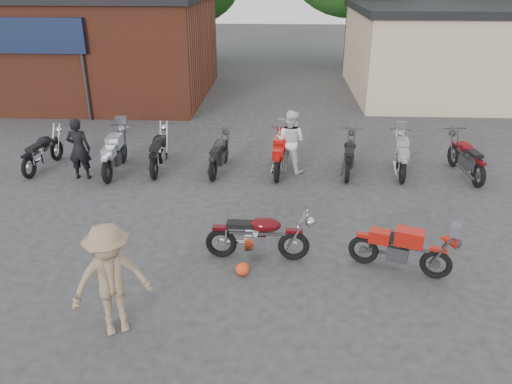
{
  "coord_description": "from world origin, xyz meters",
  "views": [
    {
      "loc": [
        0.33,
        -7.62,
        5.14
      ],
      "look_at": [
        -0.16,
        1.77,
        0.9
      ],
      "focal_mm": 35.0,
      "sensor_mm": 36.0,
      "label": 1
    }
  ],
  "objects_px": {
    "person_tan": "(111,280)",
    "row_bike_6": "(401,154)",
    "helmet": "(243,269)",
    "vintage_motorcycle": "(259,233)",
    "row_bike_5": "(349,153)",
    "row_bike_0": "(43,149)",
    "person_light": "(290,141)",
    "row_bike_3": "(219,152)",
    "row_bike_1": "(114,151)",
    "row_bike_4": "(280,152)",
    "person_dark": "(79,149)",
    "row_bike_2": "(159,148)",
    "row_bike_7": "(466,155)",
    "sportbike": "(402,246)"
  },
  "relations": [
    {
      "from": "row_bike_1",
      "to": "row_bike_5",
      "type": "distance_m",
      "value": 6.38
    },
    {
      "from": "row_bike_4",
      "to": "row_bike_6",
      "type": "distance_m",
      "value": 3.28
    },
    {
      "from": "person_tan",
      "to": "row_bike_4",
      "type": "xyz_separation_m",
      "value": [
        2.44,
        6.72,
        -0.34
      ]
    },
    {
      "from": "person_dark",
      "to": "row_bike_6",
      "type": "distance_m",
      "value": 8.56
    },
    {
      "from": "person_tan",
      "to": "row_bike_5",
      "type": "relative_size",
      "value": 0.95
    },
    {
      "from": "row_bike_5",
      "to": "row_bike_7",
      "type": "height_order",
      "value": "row_bike_7"
    },
    {
      "from": "row_bike_7",
      "to": "person_dark",
      "type": "bearing_deg",
      "value": 87.27
    },
    {
      "from": "helmet",
      "to": "row_bike_6",
      "type": "xyz_separation_m",
      "value": [
        3.9,
        5.17,
        0.44
      ]
    },
    {
      "from": "person_light",
      "to": "row_bike_4",
      "type": "height_order",
      "value": "person_light"
    },
    {
      "from": "row_bike_3",
      "to": "row_bike_4",
      "type": "height_order",
      "value": "row_bike_4"
    },
    {
      "from": "row_bike_4",
      "to": "row_bike_0",
      "type": "bearing_deg",
      "value": 95.36
    },
    {
      "from": "helmet",
      "to": "row_bike_1",
      "type": "bearing_deg",
      "value": 128.47
    },
    {
      "from": "row_bike_2",
      "to": "row_bike_5",
      "type": "xyz_separation_m",
      "value": [
        5.23,
        -0.01,
        -0.03
      ]
    },
    {
      "from": "row_bike_4",
      "to": "row_bike_7",
      "type": "distance_m",
      "value": 4.97
    },
    {
      "from": "vintage_motorcycle",
      "to": "row_bike_4",
      "type": "bearing_deg",
      "value": 87.02
    },
    {
      "from": "row_bike_5",
      "to": "row_bike_0",
      "type": "bearing_deg",
      "value": 100.13
    },
    {
      "from": "person_dark",
      "to": "person_light",
      "type": "distance_m",
      "value": 5.58
    },
    {
      "from": "person_dark",
      "to": "row_bike_3",
      "type": "height_order",
      "value": "person_dark"
    },
    {
      "from": "vintage_motorcycle",
      "to": "row_bike_0",
      "type": "relative_size",
      "value": 1.0
    },
    {
      "from": "row_bike_2",
      "to": "row_bike_5",
      "type": "distance_m",
      "value": 5.23
    },
    {
      "from": "helmet",
      "to": "person_dark",
      "type": "distance_m",
      "value": 6.4
    },
    {
      "from": "helmet",
      "to": "row_bike_4",
      "type": "distance_m",
      "value": 5.15
    },
    {
      "from": "row_bike_0",
      "to": "row_bike_5",
      "type": "distance_m",
      "value": 8.44
    },
    {
      "from": "row_bike_0",
      "to": "row_bike_7",
      "type": "relative_size",
      "value": 0.95
    },
    {
      "from": "person_light",
      "to": "row_bike_2",
      "type": "bearing_deg",
      "value": 25.75
    },
    {
      "from": "helmet",
      "to": "row_bike_6",
      "type": "distance_m",
      "value": 6.49
    },
    {
      "from": "row_bike_7",
      "to": "row_bike_0",
      "type": "bearing_deg",
      "value": 83.6
    },
    {
      "from": "row_bike_3",
      "to": "row_bike_5",
      "type": "xyz_separation_m",
      "value": [
        3.54,
        0.08,
        0.01
      ]
    },
    {
      "from": "row_bike_1",
      "to": "row_bike_4",
      "type": "height_order",
      "value": "row_bike_1"
    },
    {
      "from": "helmet",
      "to": "row_bike_0",
      "type": "height_order",
      "value": "row_bike_0"
    },
    {
      "from": "person_light",
      "to": "row_bike_3",
      "type": "relative_size",
      "value": 0.91
    },
    {
      "from": "row_bike_6",
      "to": "vintage_motorcycle",
      "type": "bearing_deg",
      "value": 148.7
    },
    {
      "from": "person_dark",
      "to": "sportbike",
      "type": "bearing_deg",
      "value": 149.92
    },
    {
      "from": "sportbike",
      "to": "person_tan",
      "type": "relative_size",
      "value": 0.98
    },
    {
      "from": "person_tan",
      "to": "row_bike_4",
      "type": "height_order",
      "value": "person_tan"
    },
    {
      "from": "row_bike_5",
      "to": "row_bike_7",
      "type": "bearing_deg",
      "value": -82.15
    },
    {
      "from": "vintage_motorcycle",
      "to": "person_dark",
      "type": "relative_size",
      "value": 1.16
    },
    {
      "from": "row_bike_2",
      "to": "row_bike_4",
      "type": "xyz_separation_m",
      "value": [
        3.34,
        -0.07,
        -0.02
      ]
    },
    {
      "from": "row_bike_1",
      "to": "row_bike_3",
      "type": "xyz_separation_m",
      "value": [
        2.82,
        0.22,
        -0.05
      ]
    },
    {
      "from": "sportbike",
      "to": "row_bike_2",
      "type": "bearing_deg",
      "value": 158.74
    },
    {
      "from": "person_dark",
      "to": "row_bike_4",
      "type": "bearing_deg",
      "value": -173.68
    },
    {
      "from": "vintage_motorcycle",
      "to": "row_bike_5",
      "type": "distance_m",
      "value": 5.1
    },
    {
      "from": "person_tan",
      "to": "row_bike_6",
      "type": "xyz_separation_m",
      "value": [
        5.72,
        6.8,
        -0.36
      ]
    },
    {
      "from": "person_light",
      "to": "helmet",
      "type": "bearing_deg",
      "value": 105.6
    },
    {
      "from": "vintage_motorcycle",
      "to": "person_dark",
      "type": "bearing_deg",
      "value": 143.6
    },
    {
      "from": "row_bike_6",
      "to": "row_bike_4",
      "type": "bearing_deg",
      "value": 98.3
    },
    {
      "from": "vintage_motorcycle",
      "to": "row_bike_3",
      "type": "height_order",
      "value": "vintage_motorcycle"
    },
    {
      "from": "vintage_motorcycle",
      "to": "person_light",
      "type": "relative_size",
      "value": 1.12
    },
    {
      "from": "row_bike_2",
      "to": "row_bike_7",
      "type": "bearing_deg",
      "value": -92.93
    },
    {
      "from": "row_bike_5",
      "to": "row_bike_1",
      "type": "bearing_deg",
      "value": 101.92
    }
  ]
}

